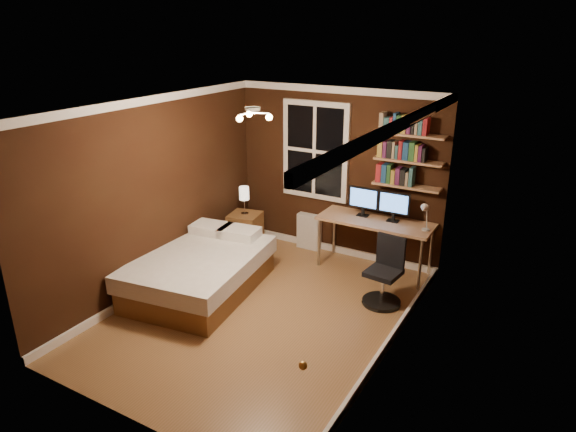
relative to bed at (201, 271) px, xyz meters
The scene contains 24 objects.
floor 1.05m from the bed, ahead, with size 4.20×4.20×0.00m, color brown.
wall_back 2.45m from the bed, 63.46° to the left, with size 3.20×0.04×2.50m, color black.
wall_left 1.14m from the bed, behind, with size 0.04×4.20×2.50m, color black.
wall_right 2.78m from the bed, ahead, with size 0.04×4.20×2.50m, color black.
ceiling 2.44m from the bed, ahead, with size 3.20×4.20×0.02m, color white.
window 2.44m from the bed, 71.68° to the left, with size 1.06×0.06×1.46m, color white.
door 3.16m from the bed, 32.31° to the right, with size 0.03×0.82×2.05m, color black, non-canonical shape.
door_knob 3.29m from the bed, 37.23° to the right, with size 0.06×0.06×0.06m, color gold.
ceiling_fixture 2.36m from the bed, 10.74° to the right, with size 0.44×0.44×0.18m, color beige, non-canonical shape.
bookshelf_lower 2.98m from the bed, 42.20° to the left, with size 0.92×0.22×0.03m, color #AE7D54.
books_row_lower 3.02m from the bed, 42.20° to the left, with size 0.48×0.16×0.23m, color maroon, non-canonical shape.
bookshelf_middle 3.11m from the bed, 42.20° to the left, with size 0.92×0.22×0.03m, color #AE7D54.
books_row_middle 3.17m from the bed, 42.20° to the left, with size 0.66×0.16×0.23m, color navy, non-canonical shape.
bookshelf_upper 3.27m from the bed, 42.20° to the left, with size 0.92×0.22×0.03m, color #AE7D54.
books_row_upper 3.34m from the bed, 42.20° to the left, with size 0.66×0.16×0.23m, color #255729, non-canonical shape.
bed is the anchor object (origin of this frame).
nightstand 1.45m from the bed, 100.46° to the left, with size 0.45×0.45×0.56m, color brown.
bedside_lamp 1.53m from the bed, 100.46° to the left, with size 0.15×0.15×0.43m, color beige, non-canonical shape.
radiator 2.00m from the bed, 72.33° to the left, with size 0.37×0.13×0.56m, color beige.
desk 2.47m from the bed, 44.04° to the left, with size 1.59×0.60×0.76m.
monitor_left 2.44m from the bed, 49.23° to the left, with size 0.44×0.12×0.42m, color black, non-canonical shape.
monitor_right 2.74m from the bed, 41.95° to the left, with size 0.44×0.12×0.42m, color black, non-canonical shape.
desk_lamp 3.00m from the bed, 32.83° to the left, with size 0.14×0.32×0.44m, color silver, non-canonical shape.
office_chair 2.37m from the bed, 21.77° to the left, with size 0.48×0.48×0.87m.
Camera 1 is at (2.98, -4.57, 3.30)m, focal length 32.00 mm.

